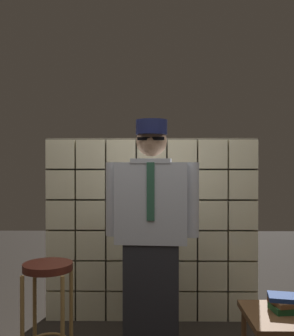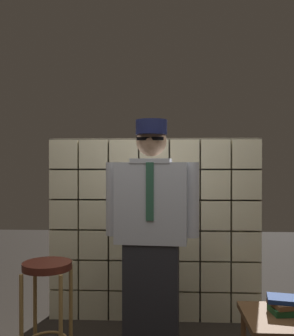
# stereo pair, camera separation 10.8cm
# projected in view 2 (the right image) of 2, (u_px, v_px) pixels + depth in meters

# --- Properties ---
(glass_block_wall) EXTENTS (2.01, 0.10, 1.73)m
(glass_block_wall) POSITION_uv_depth(u_px,v_px,m) (154.00, 230.00, 3.58)
(glass_block_wall) COLOR beige
(glass_block_wall) RESTS_ON ground
(standing_person) EXTENTS (0.72, 0.32, 1.79)m
(standing_person) POSITION_uv_depth(u_px,v_px,m) (152.00, 233.00, 2.90)
(standing_person) COLOR #28282D
(standing_person) RESTS_ON ground
(bar_stool) EXTENTS (0.34, 0.34, 0.78)m
(bar_stool) POSITION_uv_depth(u_px,v_px,m) (47.00, 291.00, 2.65)
(bar_stool) COLOR #592319
(bar_stool) RESTS_ON ground
(side_table) EXTENTS (0.52, 0.52, 0.48)m
(side_table) POSITION_uv_depth(u_px,v_px,m) (285.00, 326.00, 2.44)
(side_table) COLOR brown
(side_table) RESTS_ON ground
(book_stack) EXTENTS (0.27, 0.21, 0.10)m
(book_stack) POSITION_uv_depth(u_px,v_px,m) (286.00, 305.00, 2.49)
(book_stack) COLOR #1E592D
(book_stack) RESTS_ON side_table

